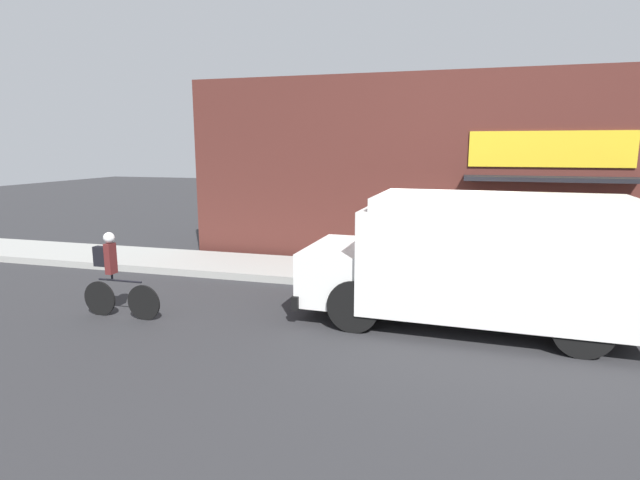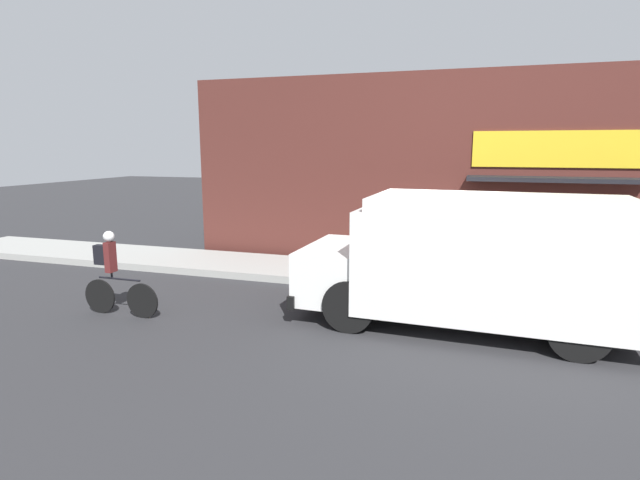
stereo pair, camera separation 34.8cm
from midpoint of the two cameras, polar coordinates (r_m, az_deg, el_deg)
ground_plane at (r=10.70m, az=12.36°, el=-6.27°), size 70.00×70.00×0.00m
sidewalk at (r=11.69m, az=12.69°, el=-4.41°), size 28.00×2.11×0.17m
storefront at (r=12.68m, az=13.84°, el=7.45°), size 13.64×0.96×4.86m
school_bus at (r=8.95m, az=16.82°, el=-1.94°), size 5.68×2.91×2.25m
cyclist at (r=9.81m, az=-23.42°, el=-3.86°), size 1.57×0.20×1.57m
trash_bin at (r=11.78m, az=10.06°, el=-1.51°), size 0.47×0.47×0.90m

